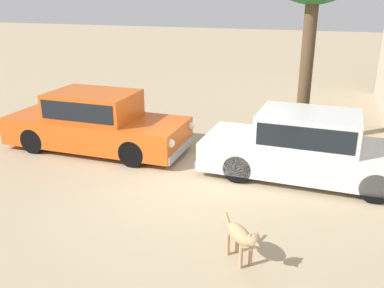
% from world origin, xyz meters
% --- Properties ---
extents(ground_plane, '(80.00, 80.00, 0.00)m').
position_xyz_m(ground_plane, '(0.00, 0.00, 0.00)').
color(ground_plane, tan).
extents(parked_sedan_nearest, '(4.77, 1.79, 1.50)m').
position_xyz_m(parked_sedan_nearest, '(-2.89, 1.45, 0.73)').
color(parked_sedan_nearest, '#D15619').
rests_on(parked_sedan_nearest, ground_plane).
extents(parked_sedan_second, '(4.73, 1.91, 1.46)m').
position_xyz_m(parked_sedan_second, '(2.39, 1.36, 0.72)').
color(parked_sedan_second, silver).
rests_on(parked_sedan_second, ground_plane).
extents(stray_dog_spotted, '(0.72, 0.74, 0.69)m').
position_xyz_m(stray_dog_spotted, '(1.71, -2.19, 0.44)').
color(stray_dog_spotted, tan).
rests_on(stray_dog_spotted, ground_plane).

